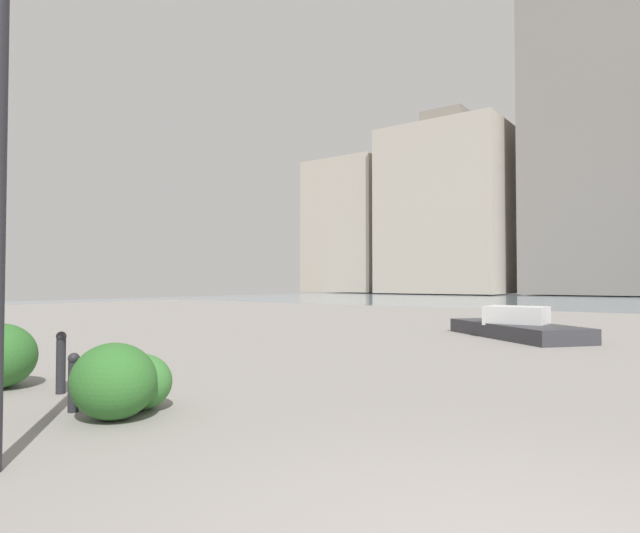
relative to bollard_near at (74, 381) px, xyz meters
The scene contains 8 objects.
building_slab 70.24m from the bollard_near, 86.59° to the right, with size 17.68×13.43×40.27m.
building_annex 67.86m from the bollard_near, 70.34° to the right, with size 15.85×11.35×23.98m.
building_highrise 76.14m from the bollard_near, 59.77° to the right, with size 11.98×12.25×19.39m.
bollard_near is the anchor object (origin of this frame).
bollard_mid 1.18m from the bollard_near, 21.28° to the right, with size 0.13×0.13×0.82m.
shrub_low 0.74m from the bollard_near, 134.93° to the right, with size 0.76×0.68×0.64m.
shrub_round 0.67m from the bollard_near, behind, with size 0.97×0.87×0.82m.
boat 11.42m from the bollard_near, 98.13° to the right, with size 4.27×3.86×0.95m.
Camera 1 is at (-0.67, 2.64, 1.48)m, focal length 30.09 mm.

